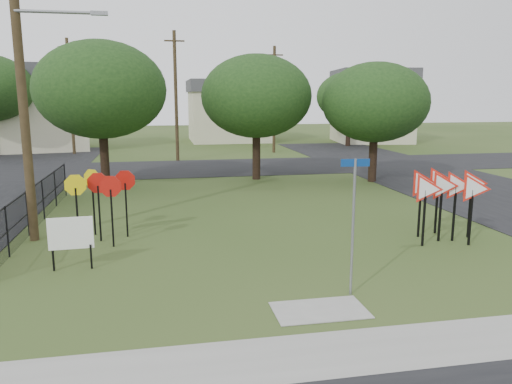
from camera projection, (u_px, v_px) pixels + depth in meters
ground at (291, 273)px, 13.03m from camera, size 140.00×140.00×0.00m
sidewalk at (351, 352)px, 8.97m from camera, size 30.00×1.60×0.02m
street_right at (472, 189)px, 24.91m from camera, size 8.00×50.00×0.02m
street_far at (211, 168)px, 32.31m from camera, size 60.00×8.00×0.02m
curb_pad at (320, 310)px, 10.71m from camera, size 2.00×1.20×0.02m
street_name_sign at (353, 219)px, 11.26m from camera, size 0.66×0.07×3.17m
stop_sign_cluster at (101, 189)px, 15.65m from camera, size 2.11×1.79×2.22m
yield_sign_cluster at (447, 188)px, 15.70m from camera, size 2.88×1.93×2.30m
info_board at (71, 235)px, 13.08m from camera, size 1.15×0.10×1.43m
utility_pole_main at (23, 74)px, 15.03m from camera, size 3.55×0.33×10.00m
far_pole_a at (176, 96)px, 34.93m from camera, size 1.40×0.24×9.00m
far_pole_b at (274, 99)px, 40.33m from camera, size 1.40×0.24×8.50m
far_pole_c at (70, 96)px, 39.22m from camera, size 1.40×0.24×9.00m
fence_run at (36, 205)px, 17.48m from camera, size 0.05×11.55×1.50m
house_left at (30, 107)px, 42.50m from camera, size 10.58×8.88×7.20m
house_mid at (229, 110)px, 51.75m from camera, size 8.40×8.40×6.20m
house_right at (372, 106)px, 50.42m from camera, size 8.30×8.30×7.20m
tree_near_left at (101, 90)px, 24.49m from camera, size 6.40×6.40×7.27m
tree_near_mid at (256, 96)px, 27.01m from camera, size 6.00×6.00×6.80m
tree_near_right at (375, 103)px, 26.26m from camera, size 5.60×5.60×6.33m
tree_far_right at (349, 97)px, 45.65m from camera, size 6.00×6.00×6.80m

